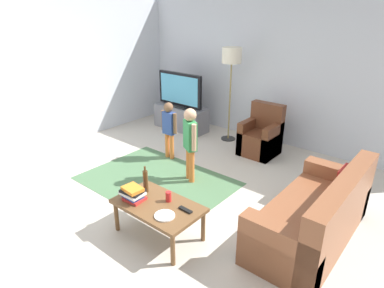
{
  "coord_description": "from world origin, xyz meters",
  "views": [
    {
      "loc": [
        2.78,
        -2.73,
        2.47
      ],
      "look_at": [
        0.0,
        0.6,
        0.65
      ],
      "focal_mm": 30.93,
      "sensor_mm": 36.0,
      "label": 1
    }
  ],
  "objects_px": {
    "soda_can": "(169,197)",
    "plate": "(165,216)",
    "tv_stand": "(181,118)",
    "child_near_tv": "(169,125)",
    "couch": "(318,218)",
    "book_stack": "(133,193)",
    "armchair": "(261,138)",
    "tv": "(180,90)",
    "child_center": "(190,138)",
    "bottle": "(146,181)",
    "floor_lamp": "(232,60)",
    "tv_remote": "(185,210)",
    "coffee_table": "(158,208)"
  },
  "relations": [
    {
      "from": "tv_remote",
      "to": "soda_can",
      "type": "xyz_separation_m",
      "value": [
        -0.27,
        0.02,
        0.05
      ]
    },
    {
      "from": "child_center",
      "to": "bottle",
      "type": "bearing_deg",
      "value": -76.6
    },
    {
      "from": "couch",
      "to": "tv",
      "type": "bearing_deg",
      "value": 154.03
    },
    {
      "from": "tv",
      "to": "soda_can",
      "type": "relative_size",
      "value": 9.17
    },
    {
      "from": "child_near_tv",
      "to": "bottle",
      "type": "relative_size",
      "value": 2.99
    },
    {
      "from": "book_stack",
      "to": "tv_remote",
      "type": "xyz_separation_m",
      "value": [
        0.6,
        0.22,
        -0.07
      ]
    },
    {
      "from": "couch",
      "to": "armchair",
      "type": "xyz_separation_m",
      "value": [
        -1.66,
        1.74,
        0.01
      ]
    },
    {
      "from": "couch",
      "to": "book_stack",
      "type": "distance_m",
      "value": 2.09
    },
    {
      "from": "tv_stand",
      "to": "armchair",
      "type": "bearing_deg",
      "value": -1.16
    },
    {
      "from": "child_near_tv",
      "to": "bottle",
      "type": "distance_m",
      "value": 1.86
    },
    {
      "from": "tv_remote",
      "to": "floor_lamp",
      "type": "bearing_deg",
      "value": 117.51
    },
    {
      "from": "couch",
      "to": "child_center",
      "type": "height_order",
      "value": "child_center"
    },
    {
      "from": "armchair",
      "to": "tv_remote",
      "type": "bearing_deg",
      "value": -78.35
    },
    {
      "from": "armchair",
      "to": "child_center",
      "type": "xyz_separation_m",
      "value": [
        -0.33,
        -1.58,
        0.38
      ]
    },
    {
      "from": "child_near_tv",
      "to": "tv_remote",
      "type": "xyz_separation_m",
      "value": [
        1.68,
        -1.52,
        -0.17
      ]
    },
    {
      "from": "couch",
      "to": "plate",
      "type": "xyz_separation_m",
      "value": [
        -1.2,
        -1.19,
        0.14
      ]
    },
    {
      "from": "tv",
      "to": "child_center",
      "type": "bearing_deg",
      "value": -44.53
    },
    {
      "from": "bottle",
      "to": "child_center",
      "type": "bearing_deg",
      "value": 103.4
    },
    {
      "from": "coffee_table",
      "to": "bottle",
      "type": "bearing_deg",
      "value": 161.57
    },
    {
      "from": "couch",
      "to": "floor_lamp",
      "type": "xyz_separation_m",
      "value": [
        -2.49,
        1.94,
        1.25
      ]
    },
    {
      "from": "tv_stand",
      "to": "coffee_table",
      "type": "distance_m",
      "value": 3.6
    },
    {
      "from": "soda_can",
      "to": "tv_remote",
      "type": "bearing_deg",
      "value": -4.24
    },
    {
      "from": "tv",
      "to": "child_near_tv",
      "type": "distance_m",
      "value": 1.49
    },
    {
      "from": "tv",
      "to": "armchair",
      "type": "bearing_deg",
      "value": -0.54
    },
    {
      "from": "child_near_tv",
      "to": "child_center",
      "type": "relative_size",
      "value": 0.88
    },
    {
      "from": "child_center",
      "to": "bottle",
      "type": "xyz_separation_m",
      "value": [
        0.27,
        -1.14,
        -0.12
      ]
    },
    {
      "from": "child_center",
      "to": "floor_lamp",
      "type": "bearing_deg",
      "value": 105.71
    },
    {
      "from": "coffee_table",
      "to": "bottle",
      "type": "distance_m",
      "value": 0.37
    },
    {
      "from": "armchair",
      "to": "child_near_tv",
      "type": "distance_m",
      "value": 1.67
    },
    {
      "from": "floor_lamp",
      "to": "plate",
      "type": "bearing_deg",
      "value": -67.6
    },
    {
      "from": "child_near_tv",
      "to": "child_center",
      "type": "distance_m",
      "value": 0.89
    },
    {
      "from": "soda_can",
      "to": "plate",
      "type": "height_order",
      "value": "soda_can"
    },
    {
      "from": "tv",
      "to": "tv_remote",
      "type": "distance_m",
      "value": 3.74
    },
    {
      "from": "tv_stand",
      "to": "bottle",
      "type": "relative_size",
      "value": 3.6
    },
    {
      "from": "tv_stand",
      "to": "soda_can",
      "type": "bearing_deg",
      "value": -50.64
    },
    {
      "from": "couch",
      "to": "coffee_table",
      "type": "distance_m",
      "value": 1.78
    },
    {
      "from": "tv_stand",
      "to": "child_near_tv",
      "type": "distance_m",
      "value": 1.53
    },
    {
      "from": "tv_stand",
      "to": "bottle",
      "type": "xyz_separation_m",
      "value": [
        1.89,
        -2.75,
        0.32
      ]
    },
    {
      "from": "soda_can",
      "to": "plate",
      "type": "distance_m",
      "value": 0.3
    },
    {
      "from": "plate",
      "to": "coffee_table",
      "type": "bearing_deg",
      "value": 151.42
    },
    {
      "from": "tv_stand",
      "to": "tv_remote",
      "type": "relative_size",
      "value": 7.06
    },
    {
      "from": "couch",
      "to": "tv_remote",
      "type": "relative_size",
      "value": 10.59
    },
    {
      "from": "floor_lamp",
      "to": "book_stack",
      "type": "relative_size",
      "value": 6.47
    },
    {
      "from": "plate",
      "to": "bottle",
      "type": "bearing_deg",
      "value": 157.08
    },
    {
      "from": "tv_remote",
      "to": "coffee_table",
      "type": "bearing_deg",
      "value": -160.67
    },
    {
      "from": "floor_lamp",
      "to": "child_near_tv",
      "type": "bearing_deg",
      "value": -102.05
    },
    {
      "from": "armchair",
      "to": "plate",
      "type": "bearing_deg",
      "value": -81.09
    },
    {
      "from": "child_near_tv",
      "to": "bottle",
      "type": "height_order",
      "value": "child_near_tv"
    },
    {
      "from": "couch",
      "to": "child_near_tv",
      "type": "relative_size",
      "value": 1.8
    },
    {
      "from": "floor_lamp",
      "to": "tv_remote",
      "type": "relative_size",
      "value": 10.47
    }
  ]
}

